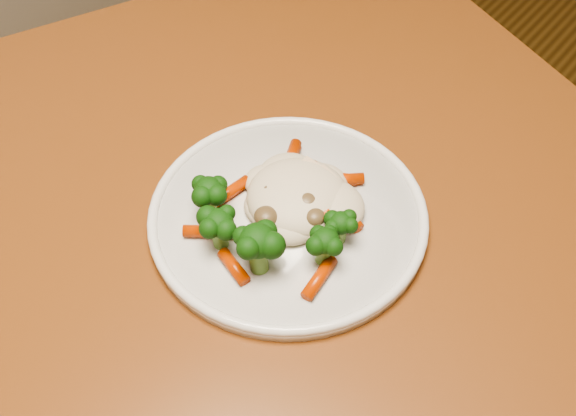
# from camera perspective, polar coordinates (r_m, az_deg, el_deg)

# --- Properties ---
(dining_table) EXTENTS (1.28, 1.09, 0.75)m
(dining_table) POSITION_cam_1_polar(r_m,az_deg,el_deg) (0.76, 6.14, -11.28)
(dining_table) COLOR brown
(dining_table) RESTS_ON ground
(plate) EXTENTS (0.27, 0.27, 0.01)m
(plate) POSITION_cam_1_polar(r_m,az_deg,el_deg) (0.70, -0.00, -0.75)
(plate) COLOR white
(plate) RESTS_ON dining_table
(meal) EXTENTS (0.16, 0.18, 0.05)m
(meal) POSITION_cam_1_polar(r_m,az_deg,el_deg) (0.68, -0.40, 0.03)
(meal) COLOR beige
(meal) RESTS_ON plate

